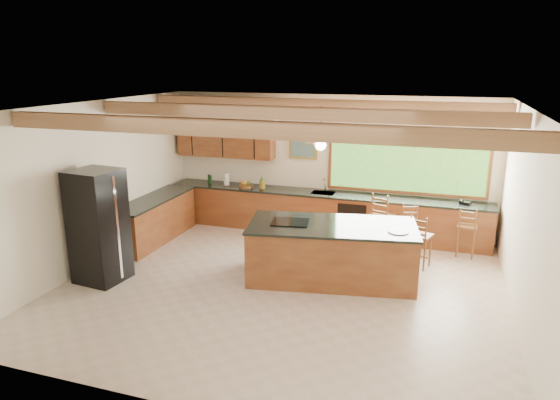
% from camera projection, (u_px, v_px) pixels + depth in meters
% --- Properties ---
extents(ground, '(7.20, 7.20, 0.00)m').
position_uv_depth(ground, '(282.00, 287.00, 8.42)').
color(ground, beige).
rests_on(ground, ground).
extents(room_shell, '(7.27, 6.54, 3.02)m').
position_uv_depth(room_shell, '(284.00, 150.00, 8.48)').
color(room_shell, white).
rests_on(room_shell, ground).
extents(counter_run, '(7.12, 3.10, 1.24)m').
position_uv_depth(counter_run, '(282.00, 214.00, 10.85)').
color(counter_run, brown).
rests_on(counter_run, ground).
extents(island, '(3.03, 1.81, 1.01)m').
position_uv_depth(island, '(332.00, 252.00, 8.62)').
color(island, brown).
rests_on(island, ground).
extents(refrigerator, '(0.83, 0.81, 1.95)m').
position_uv_depth(refrigerator, '(99.00, 226.00, 8.45)').
color(refrigerator, black).
rests_on(refrigerator, ground).
extents(bar_stool_a, '(0.53, 0.53, 1.15)m').
position_uv_depth(bar_stool_a, '(383.00, 216.00, 10.01)').
color(bar_stool_a, brown).
rests_on(bar_stool_a, ground).
extents(bar_stool_b, '(0.47, 0.47, 1.03)m').
position_uv_depth(bar_stool_b, '(407.00, 221.00, 9.90)').
color(bar_stool_b, brown).
rests_on(bar_stool_b, ground).
extents(bar_stool_c, '(0.40, 0.40, 1.02)m').
position_uv_depth(bar_stool_c, '(467.00, 227.00, 9.56)').
color(bar_stool_c, brown).
rests_on(bar_stool_c, ground).
extents(bar_stool_d, '(0.46, 0.46, 1.02)m').
position_uv_depth(bar_stool_d, '(421.00, 237.00, 9.03)').
color(bar_stool_d, brown).
rests_on(bar_stool_d, ground).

